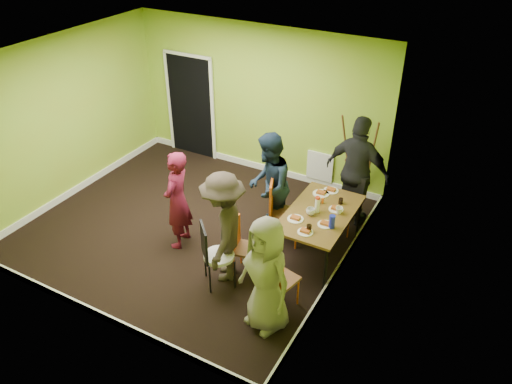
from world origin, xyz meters
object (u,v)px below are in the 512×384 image
chair_bentwood (214,252)px  blue_bottle (332,222)px  easel (357,161)px  thermos (317,205)px  person_left_near (224,228)px  chair_left_far (279,208)px  chair_front_end (277,277)px  person_left_far (269,186)px  chair_back_end (353,191)px  orange_bottle (323,201)px  person_standing (177,200)px  person_back_end (358,172)px  chair_left_near (242,243)px  dining_table (320,215)px  person_front_end (266,275)px

chair_bentwood → blue_bottle: size_ratio=4.96×
easel → thermos: size_ratio=7.19×
person_left_near → blue_bottle: bearing=101.2°
chair_left_far → thermos: 0.67m
chair_front_end → easel: size_ratio=0.60×
person_left_far → chair_back_end: bearing=106.8°
orange_bottle → person_standing: bearing=-151.8°
chair_back_end → blue_bottle: size_ratio=4.66×
orange_bottle → person_back_end: size_ratio=0.05×
chair_left_near → orange_bottle: chair_left_near is taller
dining_table → person_left_far: (-0.91, 0.14, 0.16)m
blue_bottle → person_left_near: size_ratio=0.12×
person_standing → person_left_near: size_ratio=0.95×
chair_bentwood → thermos: (0.95, 1.28, 0.32)m
chair_front_end → person_standing: size_ratio=0.61×
chair_left_near → chair_front_end: chair_front_end is taller
chair_bentwood → orange_bottle: 1.82m
thermos → person_back_end: size_ratio=0.12×
easel → orange_bottle: easel is taller
blue_bottle → person_left_near: person_left_near is taller
person_standing → thermos: bearing=100.6°
person_standing → chair_left_near: bearing=73.7°
chair_bentwood → chair_front_end: bearing=44.1°
easel → dining_table: bearing=-89.3°
chair_front_end → person_left_far: bearing=133.9°
chair_left_far → person_standing: 1.53m
orange_bottle → person_left_far: size_ratio=0.05×
chair_left_far → blue_bottle: (0.95, -0.29, 0.25)m
person_standing → person_back_end: 2.84m
dining_table → chair_left_near: 1.21m
thermos → person_left_far: (-0.86, 0.15, -0.00)m
person_left_near → person_back_end: size_ratio=0.89×
chair_back_end → person_front_end: size_ratio=0.58×
chair_bentwood → dining_table: bearing=98.3°
chair_left_near → orange_bottle: size_ratio=10.07×
chair_left_far → chair_front_end: bearing=3.7°
dining_table → person_left_near: bearing=-131.6°
person_standing → person_front_end: (1.94, -0.85, 0.01)m
chair_back_end → person_left_far: 1.37m
chair_left_far → orange_bottle: size_ratio=12.36×
chair_left_far → easel: bearing=137.3°
chair_left_far → person_standing: person_standing is taller
orange_bottle → person_front_end: person_front_end is taller
chair_left_near → chair_front_end: 0.88m
chair_left_near → person_back_end: person_back_end is taller
chair_bentwood → person_back_end: person_back_end is taller
chair_back_end → thermos: (-0.23, -0.95, 0.21)m
chair_left_far → person_back_end: bearing=120.5°
chair_left_far → person_standing: bearing=-80.2°
person_back_end → chair_left_near: bearing=71.8°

